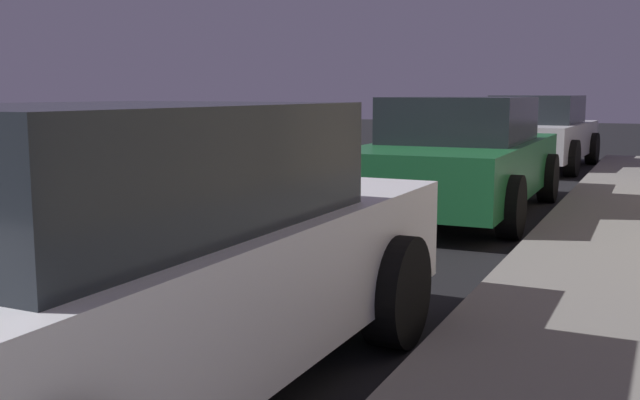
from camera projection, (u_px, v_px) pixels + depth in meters
name	position (u px, v px, depth m)	size (l,w,h in m)	color
car_white	(117.00, 259.00, 3.42)	(2.03, 4.36, 1.43)	silver
car_green	(460.00, 157.00, 9.11)	(2.02, 4.59, 1.43)	#19592D
car_silver	(538.00, 133.00, 14.58)	(2.10, 4.29, 1.43)	#B7B7BF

